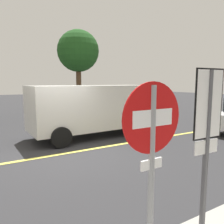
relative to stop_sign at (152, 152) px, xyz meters
The scene contains 6 objects.
ground_plane 5.46m from the stop_sign, 80.02° to the left, with size 80.00×80.00×0.00m, color #2D2D30.
lane_marking_centre 6.65m from the stop_sign, 52.80° to the left, with size 28.00×0.16×0.01m, color #E0D14C.
stop_sign is the anchor object (origin of this frame).
speed_limit_sign 1.25m from the stop_sign, 10.47° to the left, with size 0.54×0.06×2.52m.
white_van 7.41m from the stop_sign, 69.55° to the left, with size 5.27×2.41×2.20m.
tree_left_verge 13.63m from the stop_sign, 70.95° to the left, with size 2.78×2.78×5.81m.
Camera 1 is at (-2.44, -6.91, 2.32)m, focal length 35.89 mm.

